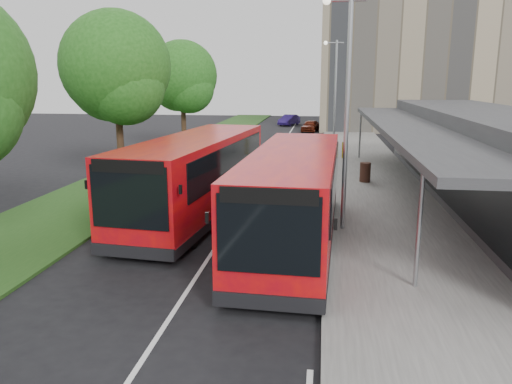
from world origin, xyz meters
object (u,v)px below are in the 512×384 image
Objects in this scene: tree_far at (182,80)px; car_far at (289,120)px; bus_second at (197,176)px; bollard at (343,150)px; lamp_post_near at (345,100)px; car_near at (310,126)px; tree_mid at (116,73)px; litter_bin at (365,172)px; lamp_post_far at (334,89)px; bus_main at (293,197)px.

tree_far is 24.61m from car_far.
bollard is at bearing 73.21° from bus_second.
car_near is (-2.05, 35.38, -4.10)m from lamp_post_near.
lamp_post_near is 35.67m from car_near.
tree_mid is 12.01m from tree_far.
tree_mid reaches higher than car_near.
bollard is 18.92m from car_near.
litter_bin is at bearing -70.93° from car_near.
litter_bin is 0.26× the size of car_far.
bus_second is at bearing -112.49° from bollard.
bus_second is at bearing -106.86° from lamp_post_far.
tree_mid is 2.30× the size of car_far.
tree_mid is 13.21m from lamp_post_near.
bus_second is 3.00× the size of car_far.
lamp_post_far is at bearing 78.83° from bus_second.
car_far is (6.35, 35.31, -5.07)m from tree_mid.
bus_main is 11.11× the size of litter_bin.
bus_main reaches higher than car_near.
bollard reaches higher than litter_bin.
lamp_post_near is at bearing 46.22° from bus_main.
tree_far is at bearing 140.62° from litter_bin.
lamp_post_near reaches higher than car_far.
bus_main is at bearing -136.16° from lamp_post_near.
bus_second is at bearing -45.99° from tree_mid.
tree_mid reaches higher than tree_far.
car_far is (-2.73, 6.98, 0.02)m from car_near.
lamp_post_far is 0.72× the size of bus_main.
bus_second is (5.48, -5.68, -4.06)m from tree_mid.
litter_bin is 8.05m from bollard.
lamp_post_near is at bearing -32.36° from tree_mid.
lamp_post_near reaches higher than bus_second.
car_near is at bearing 60.92° from tree_far.
bollard is (11.81, -2.40, -4.63)m from tree_far.
litter_bin is 0.92× the size of bollard.
bus_main is 18.37m from bollard.
bus_main is (-1.62, -1.55, -3.11)m from lamp_post_near.
car_far is (6.35, 23.31, -4.69)m from tree_far.
tree_far is 0.74× the size of bus_main.
bus_main is 2.91× the size of car_far.
car_far is (-6.32, 33.71, -0.02)m from litter_bin.
litter_bin is (12.67, 1.60, -5.05)m from tree_mid.
bus_main is (9.51, -20.60, -3.71)m from tree_far.
litter_bin is 0.28× the size of car_near.
tree_mid is at bearing 139.70° from bus_second.
lamp_post_near is 7.95× the size of litter_bin.
lamp_post_near is at bearing -75.27° from car_near.
bollard is at bearing 87.66° from lamp_post_near.
bollard is at bearing -78.49° from lamp_post_far.
bus_second is 34.21m from car_near.
tree_mid reaches higher than bollard.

